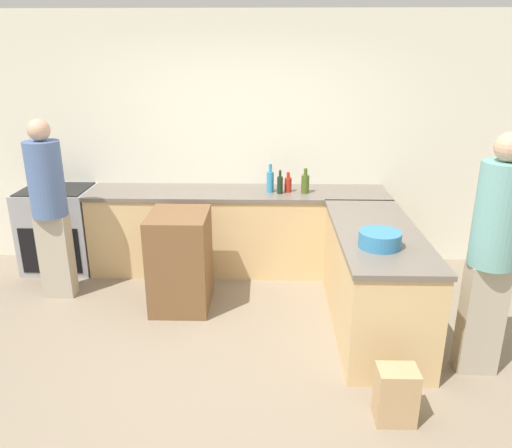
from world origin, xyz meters
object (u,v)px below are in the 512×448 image
Objects in this scene: dish_soap_bottle at (270,181)px; hot_sauce_bottle at (288,184)px; range_oven at (60,229)px; person_at_peninsula at (493,249)px; mixing_bowl at (380,239)px; olive_oil_bottle at (305,183)px; person_by_range at (49,204)px; wine_bottle_dark at (280,184)px; island_table at (180,260)px; paper_bag at (396,395)px.

dish_soap_bottle reaches higher than hot_sauce_bottle.
person_at_peninsula is (3.85, -1.81, 0.54)m from range_oven.
olive_oil_bottle is at bearing 107.12° from mixing_bowl.
dish_soap_bottle is at bearing 176.16° from olive_oil_bottle.
hot_sauce_bottle is 2.35m from person_by_range.
wine_bottle_dark is at bearing 116.16° from mixing_bowl.
person_by_range is at bearing -165.67° from olive_oil_bottle.
island_table is at bearing -7.89° from person_by_range.
dish_soap_bottle is 1.23× the size of wine_bottle_dark.
mixing_bowl is at bearing -63.84° from wine_bottle_dark.
paper_bag is at bearing -90.55° from mixing_bowl.
person_by_range is at bearing 149.36° from paper_bag.
paper_bag is at bearing -142.12° from person_at_peninsula.
hot_sauce_bottle is at bearing 127.37° from person_at_peninsula.
wine_bottle_dark is (-0.09, -0.06, 0.01)m from hot_sauce_bottle.
range_oven is 4.29× the size of hot_sauce_bottle.
paper_bag is at bearing -78.98° from olive_oil_bottle.
island_table is 3.72× the size of wine_bottle_dark.
island_table is at bearing -29.99° from range_oven.
dish_soap_bottle is 0.11m from wine_bottle_dark.
wine_bottle_dark is at bearing -25.98° from dish_soap_bottle.
island_table is at bearing 158.02° from person_at_peninsula.
wine_bottle_dark is (-0.72, 1.47, 0.04)m from mixing_bowl.
range_oven is 2.83× the size of mixing_bowl.
island_table is 1.53m from olive_oil_bottle.
olive_oil_bottle is 2.51m from person_by_range.
hot_sauce_bottle is 2.57m from paper_bag.
dish_soap_bottle is 0.19m from hot_sauce_bottle.
dish_soap_bottle is 1.15× the size of olive_oil_bottle.
person_at_peninsula is (2.39, -0.96, 0.53)m from island_table.
range_oven is at bearing 153.55° from mixing_bowl.
dish_soap_bottle reaches higher than mixing_bowl.
range_oven is 2.54m from hot_sauce_bottle.
person_at_peninsula is at bearing 37.88° from paper_bag.
mixing_bowl is 1.73m from dish_soap_bottle.
hot_sauce_bottle is (2.49, -0.02, 0.53)m from range_oven.
person_by_range reaches higher than wine_bottle_dark.
paper_bag is (0.72, -2.30, -0.80)m from wine_bottle_dark.
dish_soap_bottle reaches higher than island_table.
wine_bottle_dark is (0.10, -0.05, -0.02)m from dish_soap_bottle.
person_at_peninsula is at bearing -49.95° from wine_bottle_dark.
range_oven is at bearing 142.57° from paper_bag.
person_by_range is (-2.17, -0.60, -0.04)m from wine_bottle_dark.
dish_soap_bottle is at bearing 44.51° from island_table.
mixing_bowl is at bearing -67.44° from hot_sauce_bottle.
island_table is 3.03× the size of dish_soap_bottle.
dish_soap_bottle is (-0.82, 1.52, 0.06)m from mixing_bowl.
island_table is 2.27m from paper_bag.
mixing_bowl is 0.18× the size of person_at_peninsula.
range_oven is at bearing 179.23° from dish_soap_bottle.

